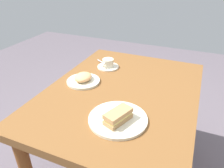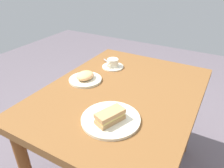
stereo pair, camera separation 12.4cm
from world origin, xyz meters
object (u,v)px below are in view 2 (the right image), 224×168
(sandwich_front, at_px, (110,116))
(coffee_cup, at_px, (113,62))
(sandwich_plate, at_px, (111,119))
(spoon, at_px, (108,62))
(coffee_saucer, at_px, (113,67))
(dining_table, at_px, (121,105))
(side_plate, at_px, (85,80))

(sandwich_front, relative_size, coffee_cup, 1.46)
(sandwich_plate, height_order, spoon, spoon)
(sandwich_plate, xyz_separation_m, coffee_saucer, (0.52, 0.28, -0.00))
(dining_table, height_order, sandwich_plate, sandwich_plate)
(sandwich_front, bearing_deg, spoon, 31.19)
(spoon, height_order, side_plate, spoon)
(sandwich_front, relative_size, side_plate, 0.73)
(sandwich_plate, distance_m, spoon, 0.66)
(dining_table, distance_m, sandwich_front, 0.33)
(dining_table, xyz_separation_m, coffee_saucer, (0.25, 0.20, 0.11))
(coffee_cup, xyz_separation_m, spoon, (0.04, 0.06, -0.03))
(sandwich_front, relative_size, coffee_saucer, 1.00)
(sandwich_plate, bearing_deg, coffee_saucer, 28.28)
(coffee_saucer, distance_m, side_plate, 0.26)
(sandwich_plate, xyz_separation_m, sandwich_front, (-0.02, -0.01, 0.03))
(dining_table, height_order, sandwich_front, sandwich_front)
(sandwich_plate, height_order, sandwich_front, sandwich_front)
(dining_table, xyz_separation_m, side_plate, (-0.01, 0.26, 0.11))
(side_plate, bearing_deg, dining_table, -88.77)
(sandwich_plate, distance_m, coffee_cup, 0.59)
(sandwich_front, bearing_deg, side_plate, 50.49)
(dining_table, bearing_deg, coffee_saucer, 38.58)
(sandwich_plate, bearing_deg, coffee_cup, 28.38)
(sandwich_front, distance_m, coffee_cup, 0.61)
(spoon, xyz_separation_m, side_plate, (-0.30, -0.01, -0.01))
(dining_table, bearing_deg, coffee_cup, 38.79)
(dining_table, bearing_deg, sandwich_plate, -163.71)
(sandwich_plate, height_order, side_plate, same)
(spoon, bearing_deg, sandwich_front, -148.81)
(dining_table, height_order, spoon, spoon)
(sandwich_front, xyz_separation_m, side_plate, (0.28, 0.34, -0.03))
(sandwich_plate, xyz_separation_m, coffee_cup, (0.52, 0.28, 0.03))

